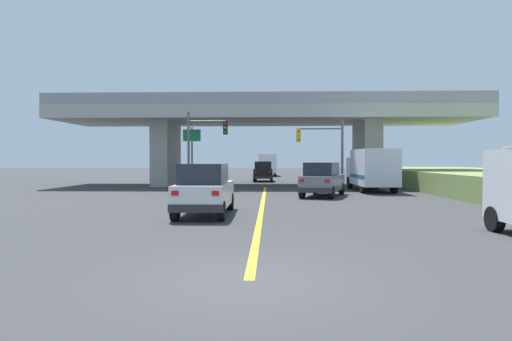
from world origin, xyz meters
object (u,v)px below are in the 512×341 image
Objects in this scene: suv_lead at (205,189)px; traffic_signal_nearside at (326,145)px; highway_sign at (192,144)px; box_truck at (371,169)px; sedan_oncoming at (263,171)px; suv_crossing at (322,179)px; semi_truck_distant at (268,164)px; traffic_signal_farside at (202,141)px.

suv_lead is 0.91× the size of traffic_signal_nearside.
highway_sign reaches higher than suv_lead.
sedan_oncoming is (-7.76, 13.24, -0.53)m from box_truck.
suv_lead is 0.97× the size of highway_sign.
suv_crossing and sedan_oncoming have the same top height.
suv_lead is at bearing -93.07° from semi_truck_distant.
suv_lead is at bearing -93.99° from sedan_oncoming.
suv_lead is 15.79m from traffic_signal_nearside.
suv_lead is at bearing -80.39° from traffic_signal_farside.
highway_sign is (-5.48, -9.72, 2.43)m from sedan_oncoming.
suv_lead is 26.71m from sedan_oncoming.
sedan_oncoming is 13.49m from traffic_signal_nearside.
traffic_signal_farside is at bearing -99.69° from semi_truck_distant.
box_truck is 15.36m from sedan_oncoming.
box_truck is at bearing 54.33° from suv_lead.
suv_lead and sedan_oncoming have the same top height.
highway_sign reaches higher than semi_truck_distant.
box_truck is 13.84m from highway_sign.
box_truck is (3.96, 4.61, 0.53)m from suv_crossing.
box_truck is (9.62, 13.40, 0.53)m from suv_lead.
box_truck is 0.94× the size of semi_truck_distant.
traffic_signal_farside is 0.78× the size of semi_truck_distant.
highway_sign is 25.25m from semi_truck_distant.
traffic_signal_nearside is (6.54, 14.19, 2.23)m from suv_lead.
sedan_oncoming is at bearing 60.59° from highway_sign.
suv_lead is 0.98× the size of sedan_oncoming.
suv_crossing is at bearing -34.06° from traffic_signal_farside.
suv_crossing is 0.72× the size of box_truck.
suv_lead is 0.81× the size of traffic_signal_farside.
semi_truck_distant reaches higher than box_truck.
sedan_oncoming is 11.42m from highway_sign.
box_truck reaches higher than sedan_oncoming.
box_truck is at bearing -14.35° from traffic_signal_nearside.
suv_lead is 0.67× the size of box_truck.
highway_sign is (-9.28, 8.13, 2.44)m from suv_crossing.
box_truck is 1.44× the size of highway_sign.
traffic_signal_nearside reaches higher than sedan_oncoming.
semi_truck_distant is (4.64, 27.16, -2.01)m from traffic_signal_farside.
traffic_signal_farside reaches higher than suv_crossing.
semi_truck_distant is (2.22, 41.42, 0.55)m from suv_lead.
sedan_oncoming is 0.93× the size of traffic_signal_nearside.
highway_sign is 0.65× the size of semi_truck_distant.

